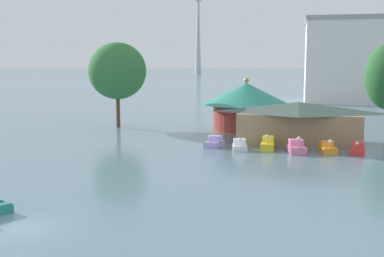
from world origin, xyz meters
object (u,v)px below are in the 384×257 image
(distant_broadcast_tower, at_px, (198,12))
(pedal_boat_red, at_px, (358,149))
(background_building_block, at_px, (377,60))
(pedal_boat_orange, at_px, (327,148))
(shoreline_tree_tall_left, at_px, (117,71))
(pedal_boat_lavender, at_px, (214,142))
(boathouse, at_px, (298,122))
(green_roof_pavilion, at_px, (246,103))
(pedal_boat_white, at_px, (240,146))
(pedal_boat_pink, at_px, (296,147))
(pedal_boat_yellow, at_px, (268,144))

(distant_broadcast_tower, bearing_deg, pedal_boat_red, -76.36)
(background_building_block, relative_size, distant_broadcast_tower, 0.27)
(pedal_boat_orange, distance_m, background_building_block, 75.00)
(shoreline_tree_tall_left, distance_m, background_building_block, 72.49)
(pedal_boat_lavender, xyz_separation_m, boathouse, (9.10, 4.69, 2.00))
(shoreline_tree_tall_left, height_order, background_building_block, background_building_block)
(background_building_block, distance_m, distant_broadcast_tower, 328.57)
(shoreline_tree_tall_left, xyz_separation_m, background_building_block, (43.99, 57.59, 1.86))
(green_roof_pavilion, bearing_deg, pedal_boat_red, -50.83)
(pedal_boat_white, height_order, pedal_boat_pink, pedal_boat_pink)
(pedal_boat_white, relative_size, background_building_block, 0.07)
(pedal_boat_white, xyz_separation_m, background_building_block, (24.57, 72.82, 9.55))
(pedal_boat_white, bearing_deg, boathouse, 123.52)
(pedal_boat_lavender, bearing_deg, distant_broadcast_tower, -150.46)
(pedal_boat_lavender, height_order, pedal_boat_white, pedal_boat_white)
(boathouse, bearing_deg, pedal_boat_white, -136.09)
(distant_broadcast_tower, bearing_deg, shoreline_tree_tall_left, -80.55)
(pedal_boat_orange, relative_size, green_roof_pavilion, 0.23)
(boathouse, bearing_deg, pedal_boat_yellow, -122.46)
(pedal_boat_red, relative_size, distant_broadcast_tower, 0.02)
(pedal_boat_yellow, distance_m, distant_broadcast_tower, 392.83)
(pedal_boat_orange, relative_size, boathouse, 0.19)
(pedal_boat_pink, relative_size, pedal_boat_orange, 1.10)
(pedal_boat_lavender, relative_size, pedal_boat_yellow, 0.89)
(green_roof_pavilion, bearing_deg, boathouse, -55.14)
(background_building_block, xyz_separation_m, distant_broadcast_tower, (-104.88, 308.18, 44.48))
(pedal_boat_white, distance_m, pedal_boat_pink, 5.99)
(pedal_boat_white, distance_m, boathouse, 8.78)
(pedal_boat_pink, relative_size, shoreline_tree_tall_left, 0.25)
(pedal_boat_white, relative_size, pedal_boat_pink, 0.81)
(boathouse, relative_size, distant_broadcast_tower, 0.12)
(background_building_block, bearing_deg, pedal_boat_yellow, -106.72)
(green_roof_pavilion, bearing_deg, pedal_boat_yellow, -75.53)
(pedal_boat_lavender, height_order, shoreline_tree_tall_left, shoreline_tree_tall_left)
(pedal_boat_orange, xyz_separation_m, shoreline_tree_tall_left, (-28.53, 15.18, 7.65))
(pedal_boat_pink, bearing_deg, pedal_boat_red, 85.14)
(pedal_boat_lavender, relative_size, distant_broadcast_tower, 0.02)
(pedal_boat_white, height_order, boathouse, boathouse)
(pedal_boat_red, height_order, green_roof_pavilion, green_roof_pavilion)
(green_roof_pavilion, bearing_deg, pedal_boat_orange, -57.94)
(pedal_boat_white, height_order, pedal_boat_yellow, pedal_boat_yellow)
(pedal_boat_pink, xyz_separation_m, pedal_boat_orange, (3.15, 0.57, -0.06))
(shoreline_tree_tall_left, bearing_deg, pedal_boat_white, -38.11)
(shoreline_tree_tall_left, bearing_deg, pedal_boat_yellow, -32.62)
(green_roof_pavilion, height_order, background_building_block, background_building_block)
(pedal_boat_yellow, xyz_separation_m, background_building_block, (21.61, 71.92, 9.42))
(pedal_boat_white, relative_size, shoreline_tree_tall_left, 0.20)
(pedal_boat_yellow, height_order, background_building_block, background_building_block)
(pedal_boat_pink, height_order, distant_broadcast_tower, distant_broadcast_tower)
(pedal_boat_yellow, height_order, distant_broadcast_tower, distant_broadcast_tower)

